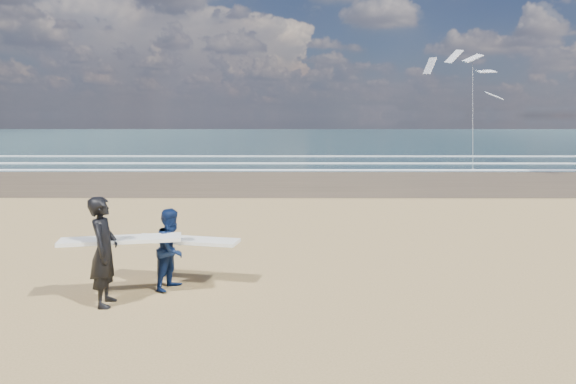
{
  "coord_description": "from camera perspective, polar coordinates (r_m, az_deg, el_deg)",
  "views": [
    {
      "loc": [
        3.74,
        -9.18,
        3.43
      ],
      "look_at": [
        3.67,
        6.0,
        1.16
      ],
      "focal_mm": 32.0,
      "sensor_mm": 36.0,
      "label": 1
    }
  ],
  "objects": [
    {
      "name": "surfer_near",
      "position": [
        9.9,
        -19.59,
        -6.11
      ],
      "size": [
        2.26,
        1.22,
        2.01
      ],
      "color": "black",
      "rests_on": "ground"
    },
    {
      "name": "surfer_far",
      "position": [
        10.51,
        -12.61,
        -6.09
      ],
      "size": [
        2.26,
        1.31,
        1.62
      ],
      "color": "#0C1D47",
      "rests_on": "ground"
    },
    {
      "name": "ocean",
      "position": [
        82.86,
        11.64,
        5.95
      ],
      "size": [
        220.0,
        100.0,
        0.02
      ],
      "primitive_type": "cube",
      "color": "#1B363D",
      "rests_on": "ground"
    },
    {
      "name": "foam_breakers",
      "position": [
        40.81,
        23.78,
        3.02
      ],
      "size": [
        220.0,
        11.7,
        0.05
      ],
      "color": "white",
      "rests_on": "ground"
    },
    {
      "name": "kite_1",
      "position": [
        37.21,
        19.84,
        10.08
      ],
      "size": [
        5.91,
        4.75,
        8.51
      ],
      "color": "slate",
      "rests_on": "ground"
    }
  ]
}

